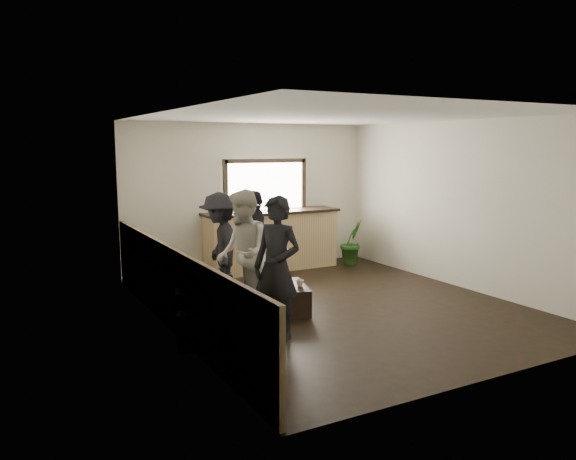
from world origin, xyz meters
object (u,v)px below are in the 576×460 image
person_c (221,247)px  coffee_table (289,298)px  person_d (255,242)px  sofa (208,299)px  cup_a (281,278)px  cup_b (300,283)px  person_b (243,254)px  bar_counter (271,237)px  potted_plant (352,242)px  person_a (277,268)px

person_c → coffee_table: bearing=49.3°
person_c → person_d: bearing=123.8°
sofa → cup_a: sofa is taller
cup_b → person_d: (-0.05, 1.37, 0.40)m
person_b → person_d: bearing=161.9°
person_d → bar_counter: bearing=174.8°
potted_plant → person_b: (-3.37, -2.18, 0.44)m
coffee_table → cup_a: (0.01, 0.24, 0.24)m
potted_plant → person_d: size_ratio=0.54×
coffee_table → cup_b: cup_b is taller
bar_counter → cup_a: size_ratio=22.59×
sofa → coffee_table: (1.23, -0.02, -0.14)m
coffee_table → sofa: bearing=179.0°
potted_plant → person_a: (-3.35, -3.17, 0.44)m
person_b → person_c: 0.90m
cup_a → person_d: 1.04m
cup_b → person_a: (-0.76, -0.75, 0.45)m
person_d → person_a: bearing=12.4°
sofa → person_a: person_a is taller
cup_a → potted_plant: size_ratio=0.13×
cup_a → cup_b: size_ratio=1.10×
cup_a → person_b: size_ratio=0.07×
person_b → person_d: 1.35m
coffee_table → cup_a: size_ratio=7.25×
bar_counter → potted_plant: (1.65, -0.33, -0.19)m
potted_plant → person_a: person_a is taller
person_d → cup_a: bearing=29.3°
sofa → cup_b: size_ratio=20.70×
coffee_table → person_c: size_ratio=0.51×
person_a → person_c: person_a is taller
sofa → person_c: bearing=-14.5°
person_a → person_d: bearing=133.0°
cup_a → person_a: bearing=-120.3°
cup_b → person_c: size_ratio=0.06×
bar_counter → person_d: bearing=-126.0°
coffee_table → person_a: bearing=-126.2°
sofa → cup_b: sofa is taller
coffee_table → cup_a: cup_a is taller
bar_counter → potted_plant: size_ratio=2.99×
cup_a → person_b: 0.86m
sofa → person_b: person_b is taller
sofa → bar_counter: bearing=-24.9°
person_c → person_d: 0.74m
potted_plant → person_b: bearing=-147.1°
person_a → cup_a: bearing=121.0°
person_a → person_c: (0.01, 1.88, -0.05)m
coffee_table → cup_b: 0.31m
cup_a → person_d: size_ratio=0.07×
cup_a → potted_plant: bearing=36.9°
bar_counter → cup_a: 2.56m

